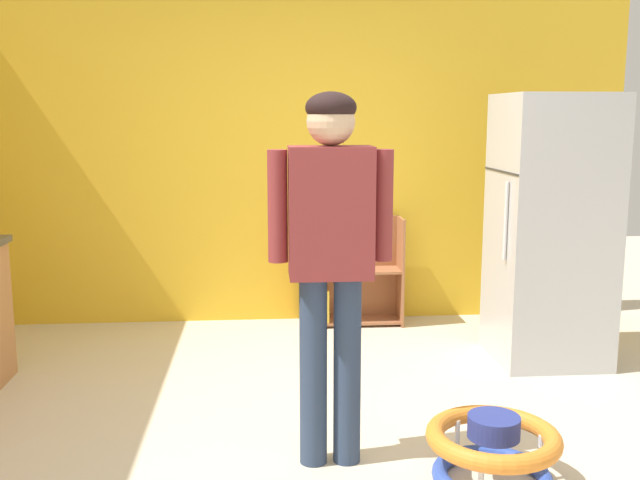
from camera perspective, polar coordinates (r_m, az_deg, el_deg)
ground_plane at (r=3.82m, az=0.45°, el=-15.71°), size 12.00×12.00×0.00m
back_wall at (r=5.78m, az=-1.54°, el=6.89°), size 5.20×0.06×2.70m
refrigerator at (r=5.05m, az=17.62°, el=0.76°), size 0.73×0.68×1.78m
bookshelf at (r=5.76m, az=1.88°, el=-2.97°), size 0.80×0.28×0.85m
standing_person at (r=3.31m, az=0.84°, el=-0.26°), size 0.57×0.23×1.75m
baby_walker at (r=3.48m, az=13.40°, el=-15.75°), size 0.60×0.60×0.32m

